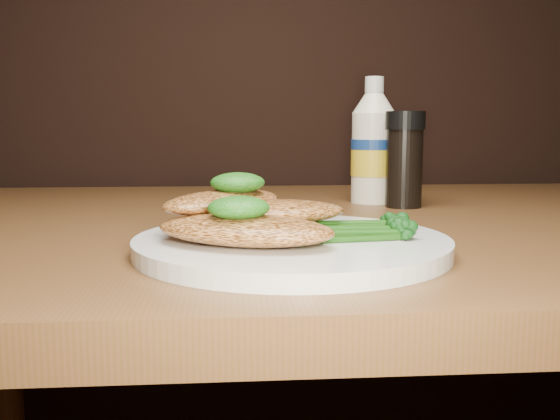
{
  "coord_description": "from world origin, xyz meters",
  "views": [
    {
      "loc": [
        -0.13,
        0.29,
        0.86
      ],
      "look_at": [
        -0.09,
        0.83,
        0.79
      ],
      "focal_mm": 40.16,
      "sensor_mm": 36.0,
      "label": 1
    }
  ],
  "objects": [
    {
      "name": "pesto_front",
      "position": [
        -0.13,
        0.8,
        0.8
      ],
      "size": [
        0.06,
        0.05,
        0.02
      ],
      "primitive_type": "ellipsoid",
      "rotation": [
        0.0,
        0.0,
        0.09
      ],
      "color": "#073507",
      "rests_on": "chicken_front"
    },
    {
      "name": "chicken_front",
      "position": [
        -0.12,
        0.8,
        0.78
      ],
      "size": [
        0.18,
        0.14,
        0.02
      ],
      "primitive_type": "ellipsoid",
      "rotation": [
        0.0,
        0.0,
        -0.42
      ],
      "color": "#CF8142",
      "rests_on": "plate"
    },
    {
      "name": "pepper_grinder",
      "position": [
        0.1,
        1.13,
        0.82
      ],
      "size": [
        0.06,
        0.06,
        0.13
      ],
      "primitive_type": null,
      "rotation": [
        0.0,
        0.0,
        -0.07
      ],
      "color": "black",
      "rests_on": "dining_table"
    },
    {
      "name": "broccolini_bundle",
      "position": [
        -0.03,
        0.84,
        0.77
      ],
      "size": [
        0.14,
        0.11,
        0.02
      ],
      "primitive_type": null,
      "rotation": [
        0.0,
        0.0,
        0.09
      ],
      "color": "#1B4B10",
      "rests_on": "plate"
    },
    {
      "name": "plate",
      "position": [
        -0.08,
        0.84,
        0.76
      ],
      "size": [
        0.28,
        0.28,
        0.01
      ],
      "primitive_type": "cylinder",
      "color": "white",
      "rests_on": "dining_table"
    },
    {
      "name": "mayo_bottle",
      "position": [
        0.07,
        1.19,
        0.84
      ],
      "size": [
        0.08,
        0.08,
        0.18
      ],
      "primitive_type": null,
      "rotation": [
        0.0,
        0.0,
        -0.42
      ],
      "color": "white",
      "rests_on": "dining_table"
    },
    {
      "name": "pesto_back",
      "position": [
        -0.13,
        0.88,
        0.81
      ],
      "size": [
        0.06,
        0.06,
        0.02
      ],
      "primitive_type": "ellipsoid",
      "rotation": [
        0.0,
        0.0,
        0.31
      ],
      "color": "#073507",
      "rests_on": "chicken_back"
    },
    {
      "name": "chicken_back",
      "position": [
        -0.14,
        0.87,
        0.79
      ],
      "size": [
        0.14,
        0.15,
        0.02
      ],
      "primitive_type": "ellipsoid",
      "rotation": [
        0.0,
        0.0,
        0.81
      ],
      "color": "#CF8142",
      "rests_on": "plate"
    },
    {
      "name": "chicken_mid",
      "position": [
        -0.1,
        0.85,
        0.78
      ],
      "size": [
        0.15,
        0.09,
        0.02
      ],
      "primitive_type": "ellipsoid",
      "rotation": [
        0.0,
        0.0,
        0.13
      ],
      "color": "#CF8142",
      "rests_on": "plate"
    }
  ]
}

